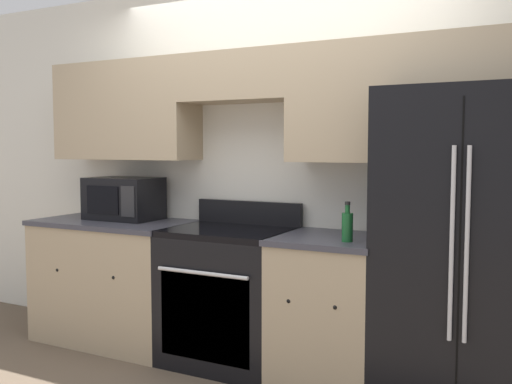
{
  "coord_description": "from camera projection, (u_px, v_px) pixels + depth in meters",
  "views": [
    {
      "loc": [
        1.65,
        -2.9,
        1.43
      ],
      "look_at": [
        0.0,
        0.31,
        1.15
      ],
      "focal_mm": 40.0,
      "sensor_mm": 36.0,
      "label": 1
    }
  ],
  "objects": [
    {
      "name": "wall_back",
      "position": [
        276.0,
        144.0,
        3.84
      ],
      "size": [
        8.0,
        0.39,
        2.6
      ],
      "color": "silver",
      "rests_on": "ground_plane"
    },
    {
      "name": "oven_range",
      "position": [
        229.0,
        295.0,
        3.77
      ],
      "size": [
        0.8,
        0.65,
        1.06
      ],
      "color": "black",
      "rests_on": "ground_plane"
    },
    {
      "name": "microwave",
      "position": [
        124.0,
        198.0,
        4.23
      ],
      "size": [
        0.53,
        0.35,
        0.31
      ],
      "color": "black",
      "rests_on": "lower_cabinets_left"
    },
    {
      "name": "lower_cabinets_left",
      "position": [
        115.0,
        280.0,
        4.21
      ],
      "size": [
        1.17,
        0.64,
        0.9
      ],
      "color": "tan",
      "rests_on": "ground_plane"
    },
    {
      "name": "refrigerator",
      "position": [
        468.0,
        250.0,
        3.09
      ],
      "size": [
        0.93,
        0.73,
        1.74
      ],
      "color": "black",
      "rests_on": "ground_plane"
    },
    {
      "name": "lower_cabinets_right",
      "position": [
        330.0,
        310.0,
        3.44
      ],
      "size": [
        0.64,
        0.64,
        0.9
      ],
      "color": "tan",
      "rests_on": "ground_plane"
    },
    {
      "name": "bottle",
      "position": [
        347.0,
        226.0,
        3.22
      ],
      "size": [
        0.06,
        0.06,
        0.23
      ],
      "color": "#195928",
      "rests_on": "lower_cabinets_right"
    }
  ]
}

